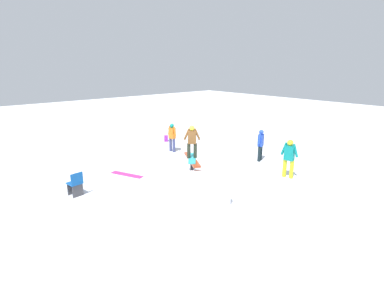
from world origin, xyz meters
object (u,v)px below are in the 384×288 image
bystander_orange (172,136)px  bystander_blue (261,143)px  bystander_teal (289,157)px  loose_snowboard_magenta (127,175)px  rail_feature (192,162)px  backpack_on_snow (166,138)px  main_rider_on_rail (192,143)px  folding_chair (75,185)px

bystander_orange → bystander_blue: 4.59m
bystander_teal → loose_snowboard_magenta: bystander_teal is taller
rail_feature → bystander_orange: (3.66, -1.78, 0.14)m
bystander_teal → bystander_orange: bearing=1.2°
bystander_orange → backpack_on_snow: bystander_orange is taller
rail_feature → backpack_on_snow: bearing=2.3°
bystander_teal → backpack_on_snow: (8.12, 0.26, -0.73)m
main_rider_on_rail → loose_snowboard_magenta: (2.13, 1.79, -1.51)m
folding_chair → bystander_orange: bearing=-168.0°
rail_feature → folding_chair: 4.42m
backpack_on_snow → loose_snowboard_magenta: bearing=-18.2°
bystander_blue → folding_chair: size_ratio=1.73×
rail_feature → backpack_on_snow: rail_feature is taller
bystander_teal → folding_chair: size_ratio=1.82×
bystander_teal → bystander_orange: (6.11, 1.31, -0.05)m
loose_snowboard_magenta → folding_chair: (-0.65, 2.37, 0.40)m
main_rider_on_rail → bystander_orange: main_rider_on_rail is taller
bystander_teal → main_rider_on_rail: bearing=40.7°
bystander_orange → bystander_blue: bearing=26.1°
backpack_on_snow → rail_feature: bearing=7.9°
folding_chair → backpack_on_snow: 8.15m
rail_feature → loose_snowboard_magenta: bearing=68.8°
main_rider_on_rail → folding_chair: bearing=111.7°
main_rider_on_rail → backpack_on_snow: (5.67, -2.84, -1.36)m
bystander_teal → bystander_blue: 2.32m
bystander_teal → loose_snowboard_magenta: (4.58, 4.88, -0.88)m
bystander_teal → loose_snowboard_magenta: size_ratio=1.06×
bystander_blue → folding_chair: (1.82, 8.20, -0.44)m
backpack_on_snow → bystander_blue: bearing=45.9°
bystander_blue → rail_feature: bearing=-26.4°
bystander_teal → folding_chair: 8.26m
bystander_orange → folding_chair: (-2.18, 5.94, -0.44)m
bystander_teal → folding_chair: (3.93, 7.24, -0.48)m
rail_feature → bystander_teal: 3.95m
loose_snowboard_magenta → main_rider_on_rail: bearing=17.1°
bystander_blue → backpack_on_snow: (6.00, 1.21, -0.69)m
rail_feature → bystander_blue: (-0.34, -4.05, 0.14)m
main_rider_on_rail → backpack_on_snow: bearing=14.8°
folding_chair → backpack_on_snow: (4.19, -6.99, -0.24)m
main_rider_on_rail → bystander_teal: bearing=-87.0°
folding_chair → backpack_on_snow: size_ratio=2.59×
rail_feature → bystander_blue: bearing=-65.9°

